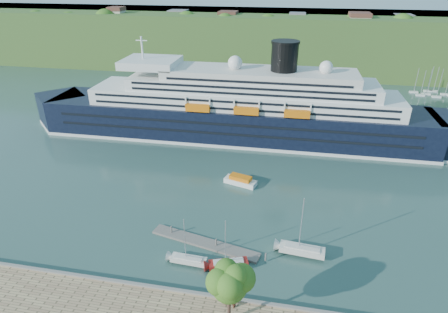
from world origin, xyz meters
TOP-DOWN VIEW (x-y plane):
  - ground at (0.00, 0.00)m, footprint 400.00×400.00m
  - far_hillside at (0.00, 145.00)m, footprint 400.00×50.00m
  - quay_coping at (0.00, -0.20)m, footprint 220.00×0.50m
  - cruise_ship at (-4.12, 57.41)m, footprint 117.01×18.15m
  - park_bench at (5.07, -1.20)m, footprint 1.72×1.16m
  - promenade_tree at (5.34, -3.63)m, footprint 6.12×6.12m
  - floating_pontoon at (-1.55, 11.54)m, footprint 19.39×6.58m
  - sailboat_white_near at (-2.90, 6.42)m, footprint 6.39×2.06m
  - sailboat_red at (3.40, 6.63)m, footprint 6.96×3.94m
  - sailboat_white_far at (14.57, 11.86)m, footprint 8.15×2.94m
  - tender_launch at (1.44, 32.21)m, footprint 7.46×4.31m

SIDE VIEW (x-z plane):
  - ground at x=0.00m, z-range 0.00..0.00m
  - floating_pontoon at x=-1.55m, z-range 0.00..0.43m
  - tender_launch at x=1.44m, z-range 0.00..1.95m
  - quay_coping at x=0.00m, z-range 1.00..1.30m
  - park_bench at x=5.07m, z-range 1.00..2.02m
  - sailboat_white_near at x=-2.90m, z-range 0.00..8.15m
  - sailboat_red at x=3.40m, z-range 0.00..8.68m
  - sailboat_white_far at x=14.57m, z-range 0.00..10.31m
  - promenade_tree at x=5.34m, z-range 1.00..11.13m
  - far_hillside at x=0.00m, z-range 0.00..24.00m
  - cruise_ship at x=-4.12m, z-range 0.00..26.24m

